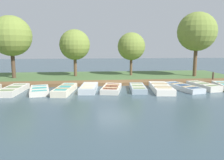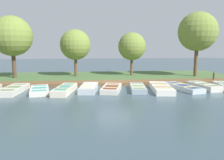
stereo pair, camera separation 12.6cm
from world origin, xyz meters
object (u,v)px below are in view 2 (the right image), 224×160
(rowboat_1, at_px, (14,89))
(mooring_post_far, at_px, (214,77))
(rowboat_5, at_px, (112,88))
(rowboat_3, at_px, (65,89))
(park_tree_right, at_px, (198,32))
(park_tree_left, at_px, (75,45))
(rowboat_9, at_px, (204,86))
(rowboat_6, at_px, (138,88))
(rowboat_4, at_px, (89,88))
(park_tree_center, at_px, (132,46))
(rowboat_8, at_px, (183,87))
(park_tree_far_left, at_px, (12,36))
(rowboat_7, at_px, (161,88))
(rowboat_2, at_px, (40,90))

(rowboat_1, relative_size, mooring_post_far, 3.67)
(rowboat_5, bearing_deg, rowboat_1, -78.38)
(rowboat_3, distance_m, park_tree_right, 13.67)
(rowboat_1, distance_m, park_tree_left, 8.09)
(rowboat_9, relative_size, park_tree_right, 0.46)
(rowboat_3, distance_m, rowboat_6, 4.92)
(rowboat_4, distance_m, park_tree_right, 12.16)
(rowboat_5, bearing_deg, park_tree_center, 171.33)
(park_tree_right, bearing_deg, park_tree_center, -102.29)
(rowboat_3, relative_size, rowboat_8, 0.93)
(rowboat_1, bearing_deg, rowboat_4, 94.23)
(rowboat_6, distance_m, park_tree_far_left, 12.38)
(park_tree_right, bearing_deg, rowboat_1, -70.69)
(rowboat_3, relative_size, park_tree_left, 0.70)
(rowboat_6, bearing_deg, rowboat_8, 97.63)
(park_tree_far_left, xyz_separation_m, park_tree_right, (0.57, 16.94, 0.45))
(rowboat_6, distance_m, park_tree_center, 7.39)
(rowboat_8, bearing_deg, park_tree_center, -173.33)
(rowboat_6, distance_m, park_tree_left, 8.73)
(mooring_post_far, relative_size, park_tree_far_left, 0.15)
(rowboat_6, relative_size, rowboat_8, 0.81)
(rowboat_7, height_order, park_tree_center, park_tree_center)
(rowboat_7, relative_size, park_tree_far_left, 0.63)
(rowboat_2, relative_size, rowboat_3, 0.88)
(rowboat_1, distance_m, rowboat_2, 1.75)
(rowboat_8, height_order, rowboat_9, rowboat_9)
(rowboat_8, bearing_deg, rowboat_2, -102.41)
(rowboat_3, bearing_deg, park_tree_center, 149.42)
(rowboat_7, bearing_deg, park_tree_right, 145.08)
(park_tree_left, bearing_deg, rowboat_1, -29.02)
(rowboat_1, xyz_separation_m, rowboat_5, (0.13, 6.48, -0.02))
(rowboat_4, relative_size, park_tree_center, 0.69)
(park_tree_left, bearing_deg, rowboat_5, 22.83)
(rowboat_8, distance_m, mooring_post_far, 4.74)
(rowboat_9, height_order, mooring_post_far, mooring_post_far)
(rowboat_2, relative_size, park_tree_right, 0.46)
(rowboat_2, distance_m, rowboat_8, 9.81)
(park_tree_right, bearing_deg, rowboat_4, -62.78)
(rowboat_4, bearing_deg, park_tree_left, -162.08)
(rowboat_8, xyz_separation_m, mooring_post_far, (-2.75, 3.86, 0.28))
(rowboat_2, bearing_deg, rowboat_4, 83.95)
(park_tree_far_left, bearing_deg, rowboat_1, 17.45)
(mooring_post_far, xyz_separation_m, park_tree_right, (-2.69, -0.30, 3.91))
(rowboat_2, height_order, park_tree_left, park_tree_left)
(rowboat_3, distance_m, park_tree_far_left, 8.93)
(mooring_post_far, distance_m, park_tree_right, 4.76)
(rowboat_3, distance_m, rowboat_4, 1.62)
(rowboat_1, height_order, rowboat_8, rowboat_1)
(rowboat_8, bearing_deg, rowboat_3, -101.48)
(rowboat_7, relative_size, park_tree_right, 0.58)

